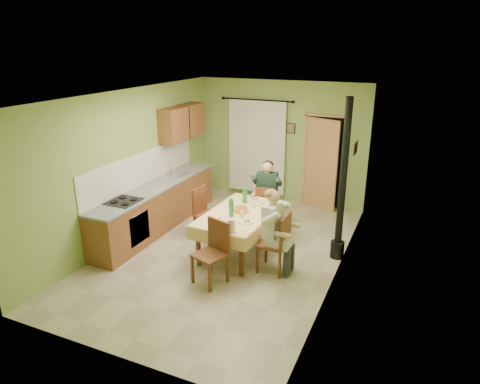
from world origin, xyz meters
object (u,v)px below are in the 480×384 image
at_px(man_far, 267,188).
at_px(chair_right, 274,255).
at_px(chair_near, 211,265).
at_px(stove_flue, 341,203).
at_px(chair_left, 208,224).
at_px(chair_far, 266,216).
at_px(man_right, 274,222).
at_px(dining_table, 240,232).

bearing_deg(man_far, chair_right, -73.90).
bearing_deg(chair_near, chair_right, -118.15).
bearing_deg(stove_flue, chair_near, -135.47).
relative_size(chair_right, stove_flue, 0.36).
bearing_deg(chair_left, stove_flue, 101.32).
height_order(chair_far, chair_right, chair_right).
distance_m(chair_far, chair_left, 1.21).
distance_m(man_far, man_right, 1.67).
height_order(chair_left, stove_flue, stove_flue).
relative_size(dining_table, chair_far, 1.98).
height_order(chair_left, man_far, man_far).
relative_size(chair_near, chair_left, 1.01).
distance_m(dining_table, chair_far, 1.12).
bearing_deg(chair_left, man_right, 72.97).
xyz_separation_m(chair_left, stove_flue, (2.45, 0.21, 0.73)).
bearing_deg(man_far, dining_table, -102.95).
bearing_deg(chair_near, stove_flue, -117.00).
relative_size(chair_left, stove_flue, 0.36).
distance_m(dining_table, chair_left, 0.85).
bearing_deg(dining_table, man_far, 88.00).
relative_size(man_far, stove_flue, 0.50).
height_order(dining_table, man_right, man_right).
height_order(chair_far, chair_left, chair_left).
bearing_deg(chair_far, stove_flue, -30.27).
bearing_deg(man_far, chair_far, -90.00).
bearing_deg(chair_right, stove_flue, -42.80).
bearing_deg(chair_far, chair_left, -145.20).
bearing_deg(chair_right, dining_table, 64.85).
distance_m(chair_right, chair_left, 1.72).
distance_m(chair_left, man_far, 1.35).
bearing_deg(chair_left, dining_table, 76.78).
bearing_deg(dining_table, chair_near, -87.53).
height_order(chair_far, man_right, man_right).
height_order(chair_right, man_far, man_far).
height_order(chair_near, man_right, man_right).
height_order(dining_table, man_far, man_far).
bearing_deg(chair_near, dining_table, -71.46).
xyz_separation_m(dining_table, chair_right, (0.79, -0.40, -0.09)).
height_order(chair_right, man_right, man_right).
xyz_separation_m(chair_far, chair_left, (-0.88, -0.83, 0.00)).
distance_m(dining_table, man_far, 1.24).
height_order(dining_table, chair_far, chair_far).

